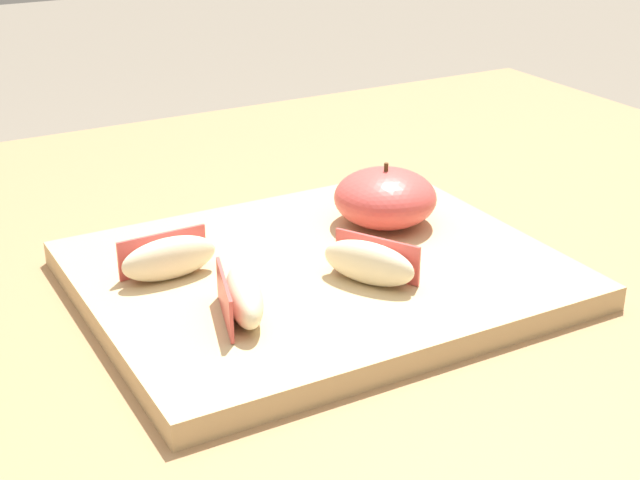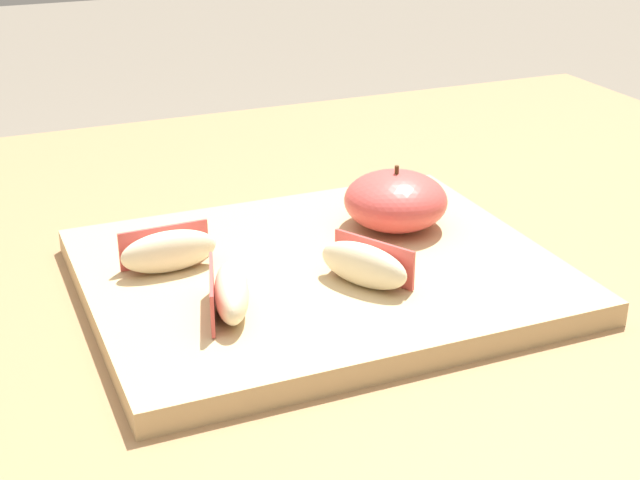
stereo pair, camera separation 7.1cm
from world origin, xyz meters
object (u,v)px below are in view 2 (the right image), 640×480
object	(u,v)px
cutting_board	(320,275)
apple_wedge_back	(230,293)
apple_wedge_left	(365,265)
apple_wedge_middle	(169,251)
apple_half_skin_up	(396,201)

from	to	relation	value
cutting_board	apple_wedge_back	world-z (taller)	apple_wedge_back
cutting_board	apple_wedge_left	xyz separation A→B (m)	(0.02, -0.05, 0.03)
apple_wedge_left	apple_wedge_back	bearing A→B (deg)	-177.57
apple_wedge_left	apple_wedge_middle	bearing A→B (deg)	147.81
apple_wedge_back	apple_half_skin_up	bearing A→B (deg)	27.91
apple_wedge_back	apple_wedge_left	world-z (taller)	same
cutting_board	apple_wedge_left	distance (m)	0.06
cutting_board	apple_wedge_middle	distance (m)	0.12
apple_wedge_middle	cutting_board	bearing A→B (deg)	-16.96
cutting_board	apple_wedge_left	bearing A→B (deg)	-70.71
apple_half_skin_up	cutting_board	bearing A→B (deg)	-153.89
apple_half_skin_up	apple_wedge_middle	bearing A→B (deg)	-177.44
apple_half_skin_up	apple_wedge_middle	size ratio (longest dim) A/B	1.17
apple_wedge_back	cutting_board	bearing A→B (deg)	29.61
apple_half_skin_up	apple_wedge_back	world-z (taller)	apple_half_skin_up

